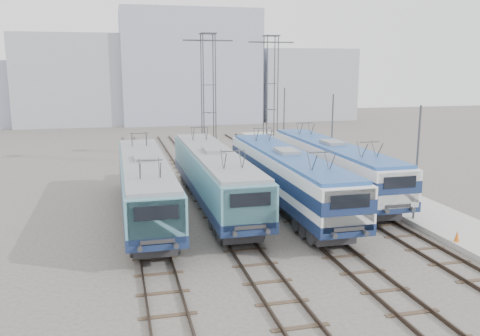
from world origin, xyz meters
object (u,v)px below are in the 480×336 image
object	(u,v)px
locomotive_far_right	(333,163)
catenary_tower_east	(271,93)
safety_cone	(457,236)
catenary_tower_west	(209,95)
locomotive_far_left	(145,183)
locomotive_center_left	(214,175)
locomotive_center_right	(287,175)
mast_rear	(284,122)
mast_front	(417,166)
mast_mid	(332,138)

from	to	relation	value
locomotive_far_right	catenary_tower_east	xyz separation A→B (m)	(-0.25, 14.41, 4.33)
safety_cone	catenary_tower_west	bearing A→B (deg)	109.40
locomotive_far_left	locomotive_far_right	size ratio (longest dim) A/B	0.99
locomotive_center_left	catenary_tower_west	size ratio (longest dim) A/B	1.53
catenary_tower_east	locomotive_far_left	bearing A→B (deg)	-127.61
locomotive_center_right	catenary_tower_west	bearing A→B (deg)	98.29
catenary_tower_east	catenary_tower_west	bearing A→B (deg)	-162.90
mast_rear	locomotive_far_right	bearing A→B (deg)	-96.43
mast_rear	locomotive_center_right	bearing A→B (deg)	-108.08
locomotive_center_left	locomotive_center_right	bearing A→B (deg)	-16.86
locomotive_center_left	locomotive_center_right	size ratio (longest dim) A/B	1.00
locomotive_far_right	safety_cone	world-z (taller)	locomotive_far_right
mast_rear	mast_front	bearing A→B (deg)	-90.00
locomotive_far_left	mast_front	bearing A→B (deg)	-17.36
locomotive_far_left	locomotive_far_right	distance (m)	13.79
locomotive_center_left	catenary_tower_east	distance (m)	18.82
catenary_tower_east	locomotive_center_right	bearing A→B (deg)	-103.69
locomotive_center_right	catenary_tower_east	size ratio (longest dim) A/B	1.53
locomotive_far_right	mast_rear	bearing A→B (deg)	83.57
locomotive_far_left	mast_front	world-z (taller)	mast_front
mast_front	safety_cone	bearing A→B (deg)	-91.39
locomotive_far_right	mast_front	distance (m)	7.90
mast_rear	safety_cone	bearing A→B (deg)	-90.20
locomotive_center_right	locomotive_far_right	xyz separation A→B (m)	(4.50, 3.03, -0.03)
mast_rear	safety_cone	world-z (taller)	mast_rear
locomotive_center_left	mast_rear	distance (m)	21.12
catenary_tower_east	safety_cone	world-z (taller)	catenary_tower_east
locomotive_center_left	mast_rear	bearing A→B (deg)	59.04
locomotive_center_left	locomotive_center_right	xyz separation A→B (m)	(4.50, -1.36, 0.05)
catenary_tower_east	mast_mid	bearing A→B (deg)	-78.14
locomotive_far_right	mast_mid	xyz separation A→B (m)	(1.85, 4.41, 1.19)
locomotive_center_right	mast_mid	xyz separation A→B (m)	(6.35, 7.45, 1.16)
mast_front	mast_rear	bearing A→B (deg)	90.00
locomotive_center_right	catenary_tower_east	world-z (taller)	catenary_tower_east
locomotive_center_left	locomotive_far_right	xyz separation A→B (m)	(9.00, 1.67, 0.02)
locomotive_far_left	safety_cone	xyz separation A→B (m)	(15.25, -8.93, -1.64)
catenary_tower_west	mast_front	size ratio (longest dim) A/B	1.71
locomotive_center_left	locomotive_far_right	world-z (taller)	locomotive_center_left
mast_front	mast_mid	bearing A→B (deg)	90.00
mast_front	safety_cone	distance (m)	5.05
locomotive_center_right	mast_front	xyz separation A→B (m)	(6.35, -4.55, 1.16)
catenary_tower_west	catenary_tower_east	distance (m)	6.80
locomotive_far_right	catenary_tower_west	size ratio (longest dim) A/B	1.51
catenary_tower_west	mast_rear	bearing A→B (deg)	24.94
locomotive_far_left	locomotive_center_left	bearing A→B (deg)	13.94
locomotive_center_right	locomotive_far_left	bearing A→B (deg)	178.43
catenary_tower_east	mast_mid	size ratio (longest dim) A/B	1.71
locomotive_far_right	catenary_tower_east	bearing A→B (deg)	90.99
locomotive_far_left	mast_rear	world-z (taller)	mast_rear
mast_mid	locomotive_center_right	bearing A→B (deg)	-130.45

